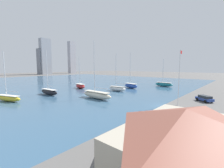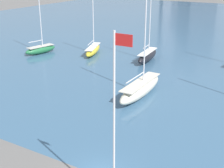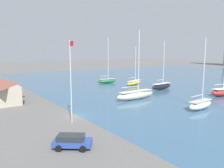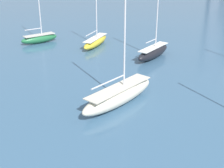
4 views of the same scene
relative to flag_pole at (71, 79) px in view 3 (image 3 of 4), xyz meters
name	(u,v)px [view 3 (image 3 of 4)]	position (x,y,z in m)	size (l,w,h in m)	color
ground_plane	(78,116)	(-2.89, 2.52, -6.79)	(500.00, 500.00, 0.00)	#605E5B
flag_pole	(71,79)	(0.00, 0.00, 0.00)	(1.24, 0.14, 12.59)	silver
sailboat_black	(162,86)	(-13.27, 35.15, -5.76)	(2.48, 8.54, 14.21)	black
sailboat_red	(222,92)	(2.29, 39.72, -5.74)	(3.75, 6.90, 13.11)	#B72828
sailboat_cream	(136,95)	(-7.26, 19.54, -5.69)	(2.23, 10.78, 15.84)	beige
sailboat_white	(201,104)	(6.76, 23.60, -5.79)	(2.54, 7.36, 13.61)	white
sailboat_yellow	(134,82)	(-24.52, 34.29, -5.89)	(4.56, 8.73, 12.68)	yellow
sailboat_green	(107,80)	(-33.66, 29.41, -5.82)	(3.31, 7.03, 16.06)	#236B3D
parked_wagon_blue	(72,141)	(8.28, -3.90, -5.93)	(4.13, 4.55, 1.58)	#284293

